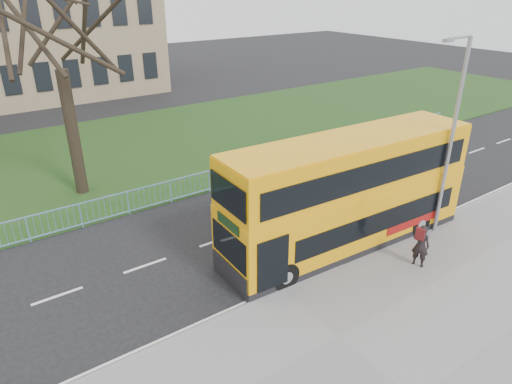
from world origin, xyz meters
The scene contains 8 objects.
ground centered at (0.00, 0.00, 0.00)m, with size 120.00×120.00×0.00m, color black.
kerb centered at (0.00, -1.55, 0.07)m, with size 80.00×0.20×0.14m, color gray.
grass_verge centered at (0.00, 14.30, 0.04)m, with size 80.00×15.40×0.08m, color #1C3A15.
guard_railing centered at (0.00, 6.60, 0.55)m, with size 40.00×0.12×1.10m, color #7FB7E1, non-canonical shape.
bare_tree centered at (-3.00, 10.00, 6.89)m, with size 9.53×9.53×13.62m, color black, non-canonical shape.
yellow_bus centered at (3.88, -0.51, 2.27)m, with size 10.18×2.88×4.22m.
pedestrian centered at (4.82, -3.17, 0.91)m, with size 0.58×0.38×1.59m, color black.
street_lamp centered at (7.35, -2.00, 4.22)m, with size 1.59×0.19×7.48m.
Camera 1 is at (-7.62, -10.91, 9.25)m, focal length 32.00 mm.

